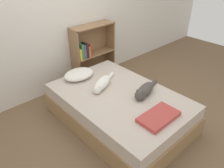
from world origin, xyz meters
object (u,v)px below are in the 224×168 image
object	(u,v)px
cat_dark	(145,91)
pillow	(79,74)
bed	(119,108)
cat_light	(102,84)
bookshelf	(91,52)

from	to	relation	value
cat_dark	pillow	bearing A→B (deg)	-84.19
pillow	cat_dark	bearing A→B (deg)	-68.99
bed	cat_light	bearing A→B (deg)	100.30
bed	cat_light	size ratio (longest dim) A/B	3.33
bookshelf	bed	bearing A→B (deg)	-110.87
bed	pillow	xyz separation A→B (m)	(-0.13, 0.74, 0.28)
cat_dark	bed	bearing A→B (deg)	-58.62
bed	pillow	distance (m)	0.80
bed	bookshelf	size ratio (longest dim) A/B	1.83
pillow	cat_light	size ratio (longest dim) A/B	0.82
pillow	bed	bearing A→B (deg)	-80.07
bed	bookshelf	distance (m)	1.34
cat_light	bookshelf	xyz separation A→B (m)	(0.52, 0.93, 0.03)
bed	pillow	bearing A→B (deg)	99.93
pillow	bookshelf	world-z (taller)	bookshelf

